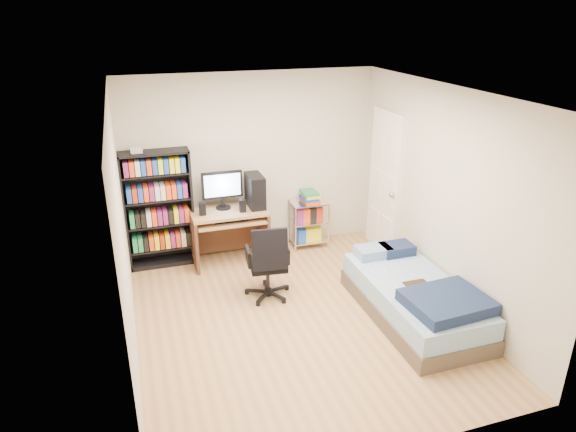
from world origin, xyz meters
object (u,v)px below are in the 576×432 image
object	(u,v)px
media_shelf	(159,208)
office_chair	(268,275)
bed	(415,298)
computer_desk	(235,213)

from	to	relation	value
media_shelf	office_chair	bearing A→B (deg)	-48.79
office_chair	bed	distance (m)	1.71
media_shelf	computer_desk	bearing A→B (deg)	-9.36
office_chair	bed	xyz separation A→B (m)	(1.45, -0.92, -0.06)
computer_desk	office_chair	size ratio (longest dim) A/B	1.33
media_shelf	bed	world-z (taller)	media_shelf
media_shelf	office_chair	xyz separation A→B (m)	(1.13, -1.29, -0.51)
computer_desk	office_chair	bearing A→B (deg)	-82.96
media_shelf	bed	xyz separation A→B (m)	(2.57, -2.20, -0.57)
media_shelf	office_chair	size ratio (longest dim) A/B	1.73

